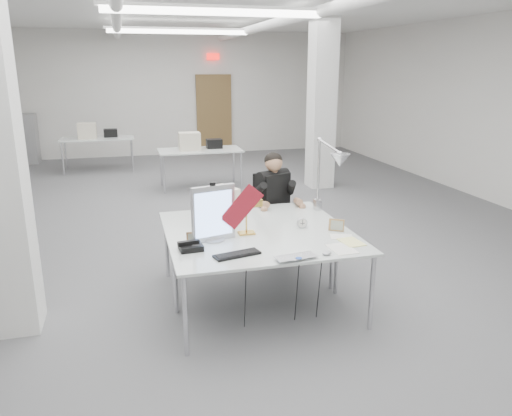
{
  "coord_description": "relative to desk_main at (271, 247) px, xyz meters",
  "views": [
    {
      "loc": [
        -1.23,
        -6.59,
        2.34
      ],
      "look_at": [
        -0.0,
        -2.0,
        0.98
      ],
      "focal_mm": 35.0,
      "sensor_mm": 36.0,
      "label": 1
    }
  ],
  "objects": [
    {
      "name": "monitor",
      "position": [
        -0.47,
        0.28,
        0.28
      ],
      "size": [
        0.42,
        0.15,
        0.53
      ],
      "primitive_type": "cube",
      "rotation": [
        0.0,
        0.0,
        0.25
      ],
      "color": "silver",
      "rests_on": "desk_main"
    },
    {
      "name": "desk_main",
      "position": [
        0.0,
        0.0,
        0.0
      ],
      "size": [
        1.8,
        0.9,
        0.02
      ],
      "primitive_type": "cube",
      "color": "silver",
      "rests_on": "room_shell"
    },
    {
      "name": "architect_lamp",
      "position": [
        0.85,
        0.75,
        0.42
      ],
      "size": [
        0.34,
        0.67,
        0.82
      ],
      "primitive_type": null,
      "rotation": [
        0.0,
        0.0,
        0.2
      ],
      "color": "silver",
      "rests_on": "desk_second"
    },
    {
      "name": "desk_phone",
      "position": [
        -0.72,
        0.09,
        0.04
      ],
      "size": [
        0.22,
        0.2,
        0.05
      ],
      "primitive_type": "cube",
      "rotation": [
        0.0,
        0.0,
        0.08
      ],
      "color": "black",
      "rests_on": "desk_main"
    },
    {
      "name": "bg_desk_b",
      "position": [
        -1.8,
        7.7,
        0.0
      ],
      "size": [
        1.6,
        0.8,
        0.02
      ],
      "primitive_type": "cube",
      "color": "silver",
      "rests_on": "room_shell"
    },
    {
      "name": "beige_monitor",
      "position": [
        -0.3,
        0.96,
        0.18
      ],
      "size": [
        0.45,
        0.44,
        0.33
      ],
      "primitive_type": "cube",
      "rotation": [
        0.0,
        0.0,
        0.4
      ],
      "color": "beige",
      "rests_on": "desk_second"
    },
    {
      "name": "paper_stack_b",
      "position": [
        0.75,
        -0.11,
        0.02
      ],
      "size": [
        0.2,
        0.27,
        0.01
      ],
      "primitive_type": "cube",
      "rotation": [
        0.0,
        0.0,
        0.1
      ],
      "color": "#F5F292",
      "rests_on": "desk_main"
    },
    {
      "name": "mouse",
      "position": [
        0.4,
        -0.35,
        0.03
      ],
      "size": [
        0.09,
        0.07,
        0.03
      ],
      "primitive_type": "ellipsoid",
      "rotation": [
        0.0,
        0.0,
        0.14
      ],
      "color": "#A5A4A9",
      "rests_on": "desk_main"
    },
    {
      "name": "picture_frame_left",
      "position": [
        -0.66,
        0.26,
        0.06
      ],
      "size": [
        0.13,
        0.04,
        0.1
      ],
      "primitive_type": "cube",
      "rotation": [
        -0.21,
        0.0,
        -0.05
      ],
      "color": "#956540",
      "rests_on": "desk_main"
    },
    {
      "name": "laptop",
      "position": [
        0.12,
        -0.42,
        0.03
      ],
      "size": [
        0.39,
        0.28,
        0.03
      ],
      "primitive_type": "imported",
      "rotation": [
        0.0,
        0.0,
        0.13
      ],
      "color": "#A5A6AA",
      "rests_on": "desk_main"
    },
    {
      "name": "filing_cabinet",
      "position": [
        -3.5,
        9.15,
        -0.14
      ],
      "size": [
        0.45,
        0.55,
        1.2
      ],
      "primitive_type": "cube",
      "color": "gray",
      "rests_on": "room_shell"
    },
    {
      "name": "bankers_lamp",
      "position": [
        -0.13,
        0.39,
        0.19
      ],
      "size": [
        0.33,
        0.19,
        0.35
      ],
      "primitive_type": null,
      "rotation": [
        0.0,
        0.0,
        0.23
      ],
      "color": "gold",
      "rests_on": "desk_main"
    },
    {
      "name": "paper_stack_c",
      "position": [
        0.72,
        0.05,
        0.02
      ],
      "size": [
        0.25,
        0.21,
        0.01
      ],
      "primitive_type": "cube",
      "rotation": [
        0.0,
        0.0,
        -0.31
      ],
      "color": "white",
      "rests_on": "desk_main"
    },
    {
      "name": "room_shell",
      "position": [
        0.04,
        2.63,
        0.95
      ],
      "size": [
        10.04,
        14.04,
        3.24
      ],
      "color": "#535356",
      "rests_on": "ground"
    },
    {
      "name": "desk_second",
      "position": [
        0.0,
        0.9,
        0.0
      ],
      "size": [
        1.8,
        0.9,
        0.02
      ],
      "primitive_type": "cube",
      "color": "silver",
      "rests_on": "room_shell"
    },
    {
      "name": "bg_desk_a",
      "position": [
        0.2,
        5.5,
        0.0
      ],
      "size": [
        1.6,
        0.8,
        0.02
      ],
      "primitive_type": "cube",
      "color": "silver",
      "rests_on": "room_shell"
    },
    {
      "name": "seated_person",
      "position": [
        0.48,
        1.51,
        0.16
      ],
      "size": [
        0.71,
        0.77,
        0.93
      ],
      "primitive_type": null,
      "rotation": [
        0.0,
        0.0,
        0.42
      ],
      "color": "black",
      "rests_on": "office_chair"
    },
    {
      "name": "keyboard",
      "position": [
        -0.35,
        -0.16,
        0.02
      ],
      "size": [
        0.43,
        0.23,
        0.02
      ],
      "primitive_type": "cube",
      "rotation": [
        0.0,
        0.0,
        0.23
      ],
      "color": "black",
      "rests_on": "desk_main"
    },
    {
      "name": "paper_stack_a",
      "position": [
        0.59,
        -0.24,
        0.02
      ],
      "size": [
        0.22,
        0.3,
        0.01
      ],
      "primitive_type": "cube",
      "rotation": [
        0.0,
        0.0,
        0.06
      ],
      "color": "white",
      "rests_on": "desk_main"
    },
    {
      "name": "desk_clock",
      "position": [
        0.45,
        0.42,
        0.06
      ],
      "size": [
        0.11,
        0.04,
        0.11
      ],
      "primitive_type": "cylinder",
      "rotation": [
        1.57,
        0.0,
        -0.03
      ],
      "color": "#B1B1B6",
      "rests_on": "desk_main"
    },
    {
      "name": "picture_frame_right",
      "position": [
        0.75,
        0.24,
        0.07
      ],
      "size": [
        0.15,
        0.11,
        0.12
      ],
      "primitive_type": "cube",
      "rotation": [
        -0.21,
        0.0,
        -0.56
      ],
      "color": "#B1824C",
      "rests_on": "desk_main"
    },
    {
      "name": "office_chair",
      "position": [
        0.48,
        1.56,
        -0.18
      ],
      "size": [
        0.73,
        0.73,
        1.13
      ],
      "primitive_type": null,
      "rotation": [
        0.0,
        0.0,
        0.42
      ],
      "color": "black",
      "rests_on": "room_shell"
    },
    {
      "name": "pennant",
      "position": [
        -0.21,
        0.25,
        0.33
      ],
      "size": [
        0.41,
        0.09,
        0.44
      ],
      "primitive_type": "cube",
      "rotation": [
        0.0,
        -0.87,
        -0.18
      ],
      "color": "maroon",
      "rests_on": "monitor"
    }
  ]
}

